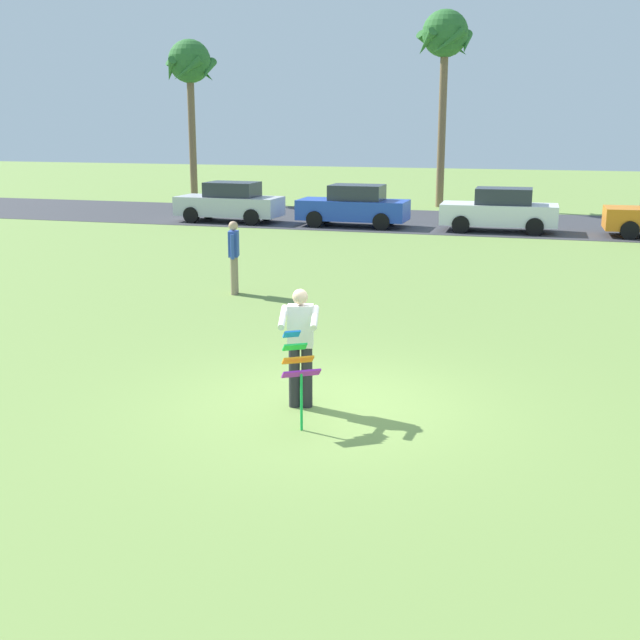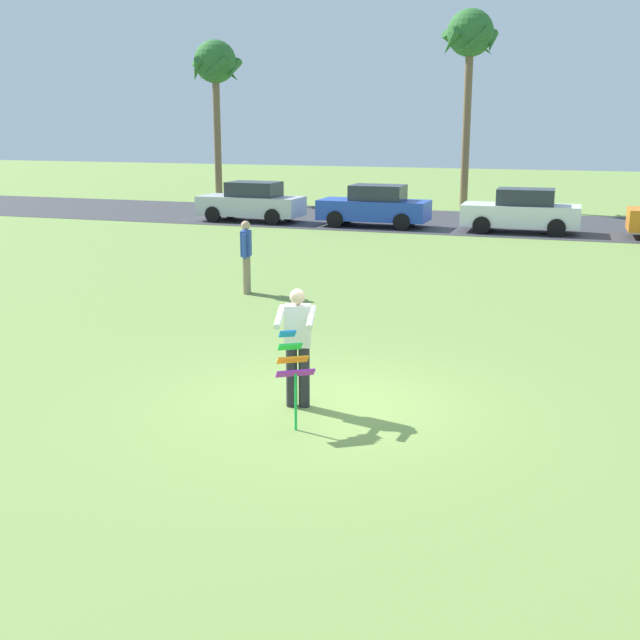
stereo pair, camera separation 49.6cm
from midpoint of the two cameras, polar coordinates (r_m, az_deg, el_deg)
name	(u,v)px [view 1 (the left image)]	position (r m, az deg, el deg)	size (l,w,h in m)	color
ground_plane	(331,406)	(11.91, -0.44, -5.99)	(120.00, 120.00, 0.00)	olive
road_strip	(479,223)	(33.54, 10.59, 6.65)	(120.00, 8.00, 0.01)	#38383D
person_kite_flyer	(300,343)	(11.58, -2.61, -1.64)	(0.65, 0.73, 1.73)	#26262B
kite_held	(298,364)	(10.88, -2.85, -3.11)	(0.65, 0.73, 1.26)	blue
parked_car_silver	(230,203)	(33.50, -6.71, 8.11)	(4.25, 1.92, 1.60)	silver
parked_car_blue	(354,206)	(31.88, 1.92, 7.91)	(4.21, 1.85, 1.60)	#2347B7
parked_car_white	(500,211)	(31.00, 11.96, 7.45)	(4.25, 1.92, 1.60)	white
palm_tree_left_near	(190,68)	(42.81, -9.39, 16.92)	(2.58, 2.71, 7.88)	brown
palm_tree_right_near	(445,42)	(39.59, 8.31, 18.57)	(2.58, 2.71, 8.88)	brown
person_walker_near	(234,255)	(19.41, -6.74, 4.51)	(0.30, 0.55, 1.73)	gray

